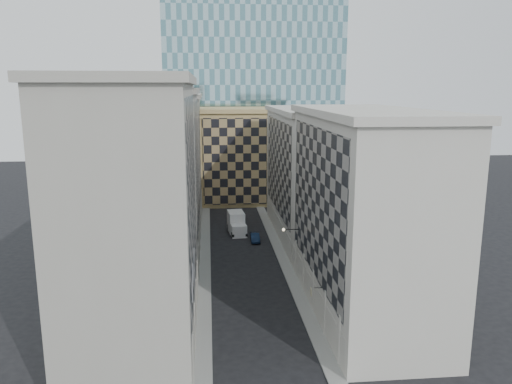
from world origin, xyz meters
TOP-DOWN VIEW (x-y plane):
  - sidewalk_west at (-5.25, 30.00)m, footprint 1.50×100.00m
  - sidewalk_east at (5.25, 30.00)m, footprint 1.50×100.00m
  - bldg_left_a at (-10.88, 11.00)m, footprint 10.80×22.80m
  - bldg_left_b at (-10.88, 33.00)m, footprint 10.80×22.80m
  - bldg_left_c at (-10.88, 55.00)m, footprint 10.80×22.80m
  - bldg_right_a at (10.88, 15.00)m, footprint 10.80×26.80m
  - bldg_right_b at (10.89, 42.00)m, footprint 10.80×28.80m
  - tan_block at (2.00, 67.90)m, footprint 16.80×14.80m
  - church_tower at (0.00, 82.00)m, footprint 7.20×7.20m
  - flagpoles_left at (-5.90, 6.00)m, footprint 0.10×6.33m
  - bracket_lamp at (4.38, 24.00)m, footprint 1.98×0.36m
  - box_truck at (-0.26, 44.24)m, footprint 2.96×6.13m
  - dark_car at (2.23, 39.42)m, footprint 1.37×3.77m
  - shop_sign at (4.97, 11.07)m, footprint 1.13×0.67m

SIDE VIEW (x-z plane):
  - sidewalk_west at x=-5.25m, z-range 0.00..0.15m
  - sidewalk_east at x=5.25m, z-range 0.00..0.15m
  - dark_car at x=2.23m, z-range 0.00..1.23m
  - box_truck at x=-0.26m, z-range -0.21..3.05m
  - shop_sign at x=4.97m, z-range 3.47..4.21m
  - bracket_lamp at x=4.38m, z-range 6.02..6.38m
  - flagpoles_left at x=-5.90m, z-range 6.83..9.17m
  - tan_block at x=2.00m, z-range 0.04..18.84m
  - bldg_right_b at x=10.89m, z-range 0.00..19.70m
  - bldg_right_a at x=10.88m, z-range -0.03..20.67m
  - bldg_left_c at x=-10.88m, z-range -0.02..21.68m
  - bldg_left_b at x=-10.88m, z-range -0.03..22.67m
  - bldg_left_a at x=-10.88m, z-range -0.03..23.67m
  - church_tower at x=0.00m, z-range 1.20..52.70m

